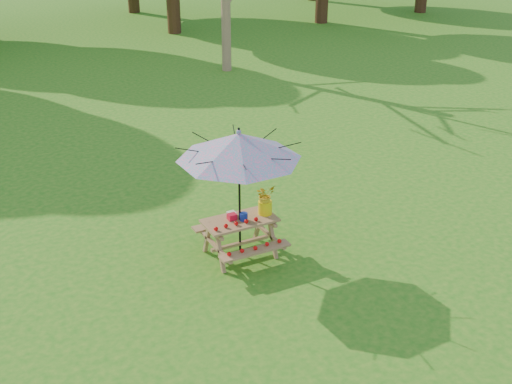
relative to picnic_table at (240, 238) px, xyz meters
name	(u,v)px	position (x,y,z in m)	size (l,w,h in m)	color
picnic_table	(240,238)	(0.00, 0.00, 0.00)	(1.20, 1.32, 0.67)	#9D6A46
patio_umbrella	(239,146)	(0.00, 0.00, 1.62)	(2.64, 2.64, 2.25)	black
produce_bins	(237,216)	(-0.03, 0.04, 0.40)	(0.29, 0.37, 0.13)	red
tomatoes_row	(236,224)	(-0.15, -0.18, 0.38)	(0.77, 0.13, 0.07)	red
flower_bucket	(265,199)	(0.47, -0.01, 0.62)	(0.36, 0.32, 0.52)	yellow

